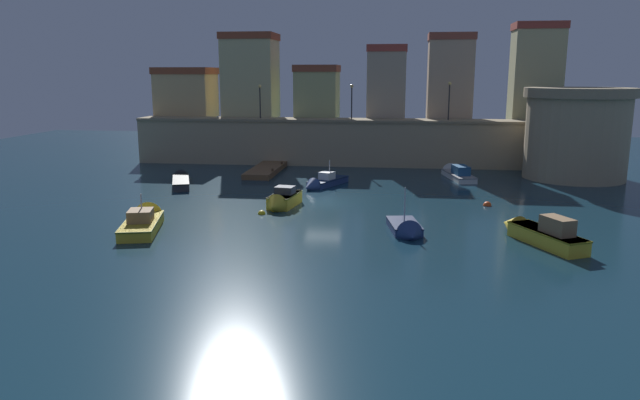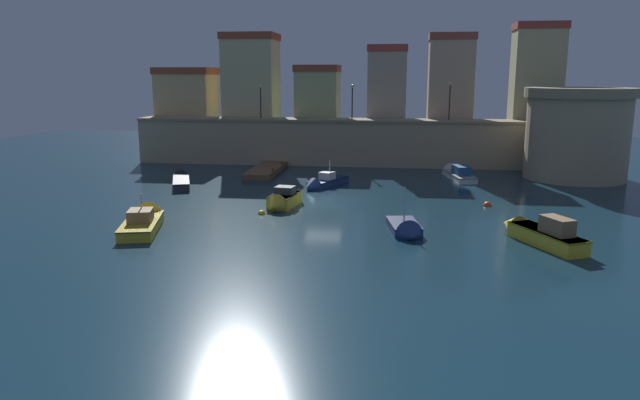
% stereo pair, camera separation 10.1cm
% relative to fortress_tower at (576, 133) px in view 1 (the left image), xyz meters
% --- Properties ---
extents(ground_plane, '(99.54, 99.54, 0.00)m').
position_rel_fortress_tower_xyz_m(ground_plane, '(-20.17, -12.72, -3.92)').
color(ground_plane, '#112D3D').
extents(quay_wall, '(41.72, 3.38, 4.53)m').
position_rel_fortress_tower_xyz_m(quay_wall, '(-20.17, 5.41, -1.64)').
color(quay_wall, tan).
rests_on(quay_wall, ground).
extents(old_town_backdrop, '(41.28, 5.00, 9.43)m').
position_rel_fortress_tower_xyz_m(old_town_backdrop, '(-21.05, 9.03, 4.23)').
color(old_town_backdrop, tan).
rests_on(old_town_backdrop, ground).
extents(fortress_tower, '(9.03, 9.03, 7.71)m').
position_rel_fortress_tower_xyz_m(fortress_tower, '(0.00, 0.00, 0.00)').
color(fortress_tower, tan).
rests_on(fortress_tower, ground).
extents(pier_dock, '(2.39, 8.45, 0.70)m').
position_rel_fortress_tower_xyz_m(pier_dock, '(-27.00, -0.35, -3.68)').
color(pier_dock, brown).
rests_on(pier_dock, ground).
extents(quay_lamp_0, '(0.32, 0.32, 3.29)m').
position_rel_fortress_tower_xyz_m(quay_lamp_0, '(-28.75, 5.41, 2.81)').
color(quay_lamp_0, black).
rests_on(quay_lamp_0, quay_wall).
extents(quay_lamp_1, '(0.32, 0.32, 3.33)m').
position_rel_fortress_tower_xyz_m(quay_lamp_1, '(-19.63, 5.41, 2.83)').
color(quay_lamp_1, black).
rests_on(quay_lamp_1, quay_wall).
extents(quay_lamp_2, '(0.32, 0.32, 3.61)m').
position_rel_fortress_tower_xyz_m(quay_lamp_2, '(-10.34, 5.41, 3.00)').
color(quay_lamp_2, black).
rests_on(quay_lamp_2, quay_wall).
extents(moored_boat_0, '(3.35, 6.70, 2.69)m').
position_rel_fortress_tower_xyz_m(moored_boat_0, '(-29.76, -20.76, -3.51)').
color(moored_boat_0, gold).
rests_on(moored_boat_0, ground).
extents(moored_boat_1, '(2.04, 4.25, 1.63)m').
position_rel_fortress_tower_xyz_m(moored_boat_1, '(-22.70, -14.65, -3.41)').
color(moored_boat_1, gold).
rests_on(moored_boat_1, ground).
extents(moored_boat_2, '(3.95, 6.10, 1.94)m').
position_rel_fortress_tower_xyz_m(moored_boat_2, '(-7.48, -21.30, -3.36)').
color(moored_boat_2, gold).
rests_on(moored_boat_2, ground).
extents(moored_boat_3, '(3.58, 6.92, 1.18)m').
position_rel_fortress_tower_xyz_m(moored_boat_3, '(-32.69, -6.86, -3.58)').
color(moored_boat_3, '#333338').
rests_on(moored_boat_3, ground).
extents(moored_boat_4, '(3.52, 5.55, 2.38)m').
position_rel_fortress_tower_xyz_m(moored_boat_4, '(-20.99, -6.71, -3.58)').
color(moored_boat_4, navy).
rests_on(moored_boat_4, ground).
extents(moored_boat_5, '(2.85, 6.83, 1.73)m').
position_rel_fortress_tower_xyz_m(moored_boat_5, '(-10.01, -0.62, -3.55)').
color(moored_boat_5, white).
rests_on(moored_boat_5, ground).
extents(moored_boat_6, '(2.25, 4.33, 3.04)m').
position_rel_fortress_tower_xyz_m(moored_boat_6, '(-14.45, -20.49, -3.65)').
color(moored_boat_6, navy).
rests_on(moored_boat_6, ground).
extents(mooring_buoy_0, '(0.48, 0.48, 0.48)m').
position_rel_fortress_tower_xyz_m(mooring_buoy_0, '(-23.65, -16.71, -3.92)').
color(mooring_buoy_0, yellow).
rests_on(mooring_buoy_0, ground).
extents(mooring_buoy_1, '(0.56, 0.56, 0.56)m').
position_rel_fortress_tower_xyz_m(mooring_buoy_1, '(-8.89, -12.23, -3.92)').
color(mooring_buoy_1, '#EA4C19').
rests_on(mooring_buoy_1, ground).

